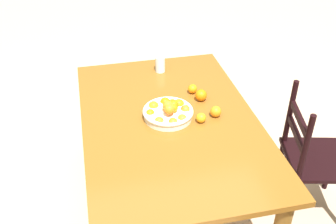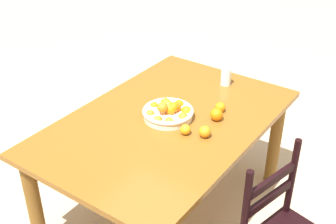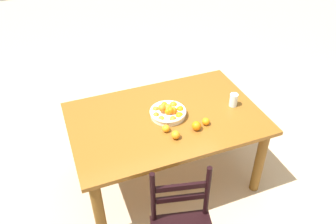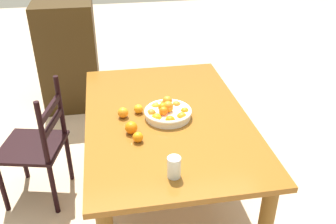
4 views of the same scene
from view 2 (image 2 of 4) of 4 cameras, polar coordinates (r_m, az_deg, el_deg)
ground_plane at (r=3.12m, az=-0.16°, el=-12.56°), size 12.00×12.00×0.00m
dining_table at (r=2.73m, az=-0.18°, el=-2.97°), size 1.61×1.06×0.74m
fruit_bowl at (r=2.67m, az=0.08°, el=0.01°), size 0.31×0.31×0.13m
orange_loose_0 at (r=2.52m, az=2.24°, el=-2.28°), size 0.06×0.06×0.06m
orange_loose_1 at (r=2.66m, az=6.25°, el=-0.32°), size 0.08×0.08×0.08m
orange_loose_2 at (r=2.51m, az=4.75°, el=-2.54°), size 0.07×0.07×0.07m
orange_loose_3 at (r=2.76m, az=6.73°, el=0.62°), size 0.06×0.06×0.06m
drinking_glass at (r=3.07m, az=7.46°, el=4.52°), size 0.07×0.07×0.12m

